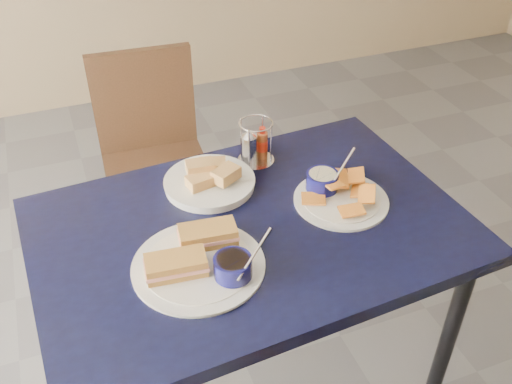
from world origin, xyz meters
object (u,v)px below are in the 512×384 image
object	(u,v)px
plantain_plate	(335,192)
bread_basket	(210,180)
chair_far	(151,145)
sandwich_plate	(202,259)
dining_table	(251,246)
condiment_caddy	(254,145)

from	to	relation	value
plantain_plate	bread_basket	size ratio (longest dim) A/B	1.03
chair_far	sandwich_plate	bearing A→B (deg)	-93.89
sandwich_plate	plantain_plate	distance (m)	0.44
dining_table	bread_basket	xyz separation A→B (m)	(-0.05, 0.20, 0.10)
chair_far	bread_basket	world-z (taller)	chair_far
dining_table	plantain_plate	bearing A→B (deg)	5.67
chair_far	plantain_plate	world-z (taller)	plantain_plate
chair_far	plantain_plate	size ratio (longest dim) A/B	3.27
chair_far	condiment_caddy	size ratio (longest dim) A/B	6.23
dining_table	sandwich_plate	xyz separation A→B (m)	(-0.16, -0.10, 0.10)
dining_table	condiment_caddy	bearing A→B (deg)	67.33
sandwich_plate	bread_basket	size ratio (longest dim) A/B	1.28
plantain_plate	sandwich_plate	bearing A→B (deg)	-163.28
chair_far	plantain_plate	bearing A→B (deg)	-68.19
dining_table	condiment_caddy	xyz separation A→B (m)	(0.11, 0.27, 0.13)
dining_table	chair_far	distance (m)	0.92
dining_table	plantain_plate	size ratio (longest dim) A/B	4.43
condiment_caddy	chair_far	bearing A→B (deg)	108.33
dining_table	bread_basket	size ratio (longest dim) A/B	4.55
chair_far	condiment_caddy	distance (m)	0.73
sandwich_plate	condiment_caddy	size ratio (longest dim) A/B	2.38
chair_far	dining_table	bearing A→B (deg)	-84.08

